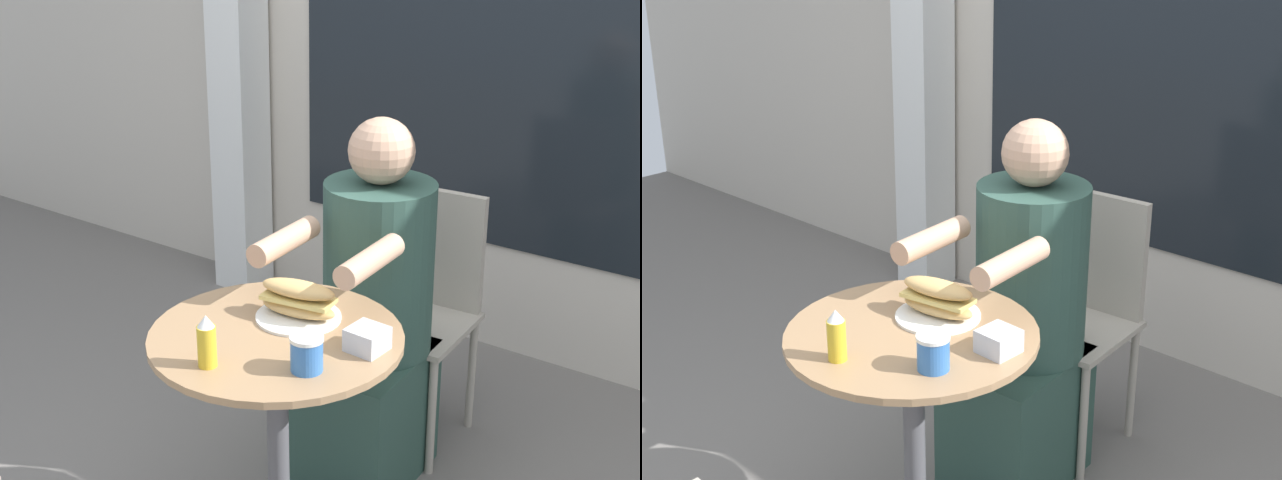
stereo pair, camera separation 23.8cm
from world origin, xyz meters
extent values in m
cube|color=beige|center=(0.00, 1.61, 1.40)|extent=(8.00, 0.08, 2.80)
cube|color=black|center=(-0.22, 1.56, 1.31)|extent=(1.65, 0.01, 1.69)
cube|color=silver|center=(-1.37, 1.44, 1.20)|extent=(0.20, 0.20, 2.40)
cylinder|color=#997551|center=(0.00, 0.00, 0.73)|extent=(0.67, 0.67, 0.02)
cylinder|color=#515156|center=(0.00, 0.00, 0.37)|extent=(0.06, 0.06, 0.70)
cube|color=#ADA393|center=(-0.04, 0.78, 0.44)|extent=(0.41, 0.41, 0.02)
cube|color=#ADA393|center=(-0.05, 0.95, 0.66)|extent=(0.35, 0.06, 0.42)
cylinder|color=#ADA393|center=(0.14, 0.62, 0.21)|extent=(0.03, 0.03, 0.43)
cylinder|color=#ADA393|center=(-0.19, 0.60, 0.21)|extent=(0.03, 0.03, 0.43)
cylinder|color=#ADA393|center=(0.12, 0.95, 0.21)|extent=(0.03, 0.03, 0.43)
cylinder|color=#ADA393|center=(-0.21, 0.93, 0.21)|extent=(0.03, 0.03, 0.43)
cube|color=#2D4C42|center=(-0.03, 0.49, 0.23)|extent=(0.36, 0.45, 0.45)
cylinder|color=#2D4C42|center=(-0.04, 0.56, 0.72)|extent=(0.35, 0.35, 0.55)
sphere|color=tan|center=(-0.04, 0.56, 1.10)|extent=(0.20, 0.20, 0.20)
cylinder|color=tan|center=(0.12, 0.26, 0.89)|extent=(0.09, 0.28, 0.07)
cylinder|color=tan|center=(-0.15, 0.24, 0.89)|extent=(0.09, 0.28, 0.07)
cylinder|color=white|center=(-0.01, 0.11, 0.74)|extent=(0.23, 0.23, 0.01)
ellipsoid|color=tan|center=(-0.01, 0.11, 0.77)|extent=(0.22, 0.11, 0.04)
cube|color=#D6BC66|center=(-0.01, 0.11, 0.80)|extent=(0.21, 0.11, 0.01)
ellipsoid|color=tan|center=(-0.01, 0.11, 0.82)|extent=(0.22, 0.11, 0.04)
cylinder|color=#336BB7|center=(0.18, -0.10, 0.78)|extent=(0.08, 0.08, 0.08)
cylinder|color=white|center=(0.18, -0.10, 0.83)|extent=(0.08, 0.08, 0.01)
cube|color=silver|center=(0.24, 0.07, 0.77)|extent=(0.09, 0.09, 0.06)
cylinder|color=gold|center=(-0.03, -0.23, 0.79)|extent=(0.05, 0.05, 0.11)
cone|color=white|center=(-0.03, -0.23, 0.86)|extent=(0.04, 0.04, 0.03)
camera|label=1|loc=(1.30, -1.60, 1.81)|focal=50.00mm
camera|label=2|loc=(1.49, -1.45, 1.81)|focal=50.00mm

